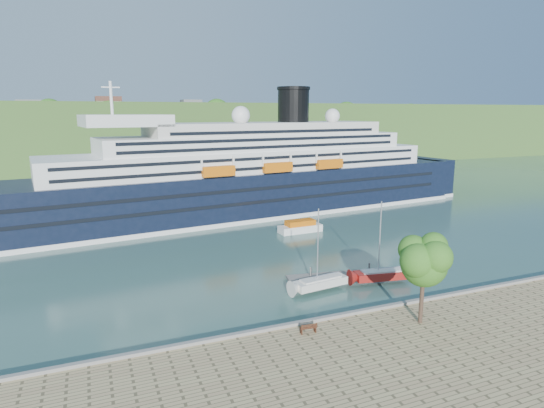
{
  "coord_description": "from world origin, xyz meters",
  "views": [
    {
      "loc": [
        -27.82,
        -36.0,
        20.61
      ],
      "look_at": [
        -1.12,
        30.0,
        6.21
      ],
      "focal_mm": 30.0,
      "sensor_mm": 36.0,
      "label": 1
    }
  ],
  "objects": [
    {
      "name": "promenade_tree",
      "position": [
        0.29,
        -4.11,
        5.75
      ],
      "size": [
        5.73,
        5.73,
        9.49
      ],
      "primitive_type": null,
      "color": "#29631A",
      "rests_on": "promenade"
    },
    {
      "name": "floating_pontoon",
      "position": [
        2.79,
        11.32,
        0.2
      ],
      "size": [
        17.86,
        5.1,
        0.39
      ],
      "primitive_type": null,
      "rotation": [
        0.0,
        0.0,
        -0.17
      ],
      "color": "gray",
      "rests_on": "ground"
    },
    {
      "name": "tender_launch",
      "position": [
        5.67,
        33.62,
        1.07
      ],
      "size": [
        7.9,
        3.06,
        2.15
      ],
      "primitive_type": null,
      "rotation": [
        0.0,
        0.0,
        0.05
      ],
      "color": "#D4630C",
      "rests_on": "ground"
    },
    {
      "name": "ground",
      "position": [
        0.0,
        0.0,
        0.0
      ],
      "size": [
        400.0,
        400.0,
        0.0
      ],
      "primitive_type": "plane",
      "color": "#2F534C",
      "rests_on": "ground"
    },
    {
      "name": "quay_coping",
      "position": [
        0.0,
        -0.2,
        1.15
      ],
      "size": [
        220.0,
        0.5,
        0.3
      ],
      "primitive_type": "cube",
      "color": "slate",
      "rests_on": "promenade"
    },
    {
      "name": "park_bench",
      "position": [
        -10.54,
        -1.99,
        1.52
      ],
      "size": [
        1.67,
        0.81,
        1.03
      ],
      "primitive_type": null,
      "rotation": [
        0.0,
        0.0,
        -0.09
      ],
      "color": "#4E2716",
      "rests_on": "promenade"
    },
    {
      "name": "sailboat_white_near",
      "position": [
        -3.6,
        8.61,
        4.73
      ],
      "size": [
        7.53,
        2.97,
        9.47
      ],
      "primitive_type": null,
      "rotation": [
        0.0,
        0.0,
        0.13
      ],
      "color": "silver",
      "rests_on": "ground"
    },
    {
      "name": "sailboat_red",
      "position": [
        4.58,
        8.0,
        4.88
      ],
      "size": [
        7.81,
        3.34,
        9.77
      ],
      "primitive_type": null,
      "rotation": [
        0.0,
        0.0,
        -0.17
      ],
      "color": "maroon",
      "rests_on": "ground"
    },
    {
      "name": "far_hillside",
      "position": [
        0.0,
        145.0,
        12.0
      ],
      "size": [
        400.0,
        50.0,
        24.0
      ],
      "primitive_type": "cube",
      "color": "#3B5E25",
      "rests_on": "ground"
    },
    {
      "name": "cruise_ship",
      "position": [
        0.61,
        50.66,
        12.94
      ],
      "size": [
        116.45,
        30.67,
        25.88
      ],
      "primitive_type": null,
      "rotation": [
        0.0,
        0.0,
        0.12
      ],
      "color": "black",
      "rests_on": "ground"
    }
  ]
}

